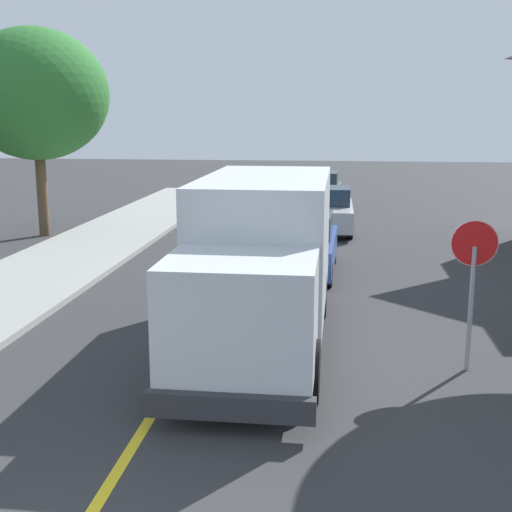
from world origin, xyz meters
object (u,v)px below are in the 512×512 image
box_truck (262,255)px  parked_car_mid (328,211)px  parked_car_near (302,245)px  street_tree_down_block (36,95)px  stop_sign (473,266)px  parked_car_far (321,191)px

box_truck → parked_car_mid: (1.08, 12.97, -0.97)m
box_truck → parked_car_near: 6.16m
street_tree_down_block → parked_car_near: bearing=-26.5°
street_tree_down_block → parked_car_mid: bearing=11.4°
stop_sign → box_truck: bearing=166.3°
parked_car_far → stop_sign: bearing=-81.5°
parked_car_mid → street_tree_down_block: size_ratio=0.60×
parked_car_near → street_tree_down_block: size_ratio=0.61×
box_truck → stop_sign: 3.82m
parked_car_near → stop_sign: (3.25, -6.97, 1.06)m
parked_car_near → stop_sign: bearing=-65.0°
parked_car_near → parked_car_far: 13.71m
parked_car_mid → parked_car_far: 6.83m
parked_car_mid → stop_sign: stop_sign is taller
stop_sign → street_tree_down_block: 17.80m
stop_sign → parked_car_far: bearing=98.5°
stop_sign → street_tree_down_block: bearing=137.7°
box_truck → street_tree_down_block: size_ratio=0.98×
parked_car_near → box_truck: bearing=-94.4°
parked_car_near → parked_car_far: (0.16, 13.71, 0.00)m
box_truck → stop_sign: box_truck is taller
stop_sign → street_tree_down_block: (-12.95, 11.79, 3.19)m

